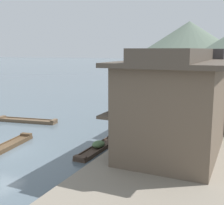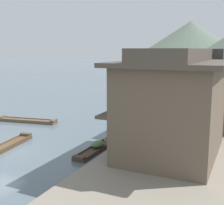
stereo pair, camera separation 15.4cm
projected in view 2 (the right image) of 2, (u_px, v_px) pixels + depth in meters
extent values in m
cube|color=brown|center=(4.00, 147.00, 20.47)|extent=(1.68, 5.59, 0.22)
cube|color=brown|center=(26.00, 134.00, 22.89)|extent=(0.87, 0.47, 0.19)
cube|color=brown|center=(10.00, 146.00, 20.32)|extent=(0.78, 4.98, 0.08)
cube|color=#33281E|center=(161.00, 77.00, 72.51)|extent=(4.28, 3.87, 0.29)
cube|color=#33281E|center=(156.00, 75.00, 74.42)|extent=(0.93, 1.01, 0.26)
cube|color=#33281E|center=(167.00, 77.00, 70.52)|extent=(0.93, 1.01, 0.26)
cube|color=#33281E|center=(160.00, 76.00, 72.27)|extent=(3.22, 2.75, 0.08)
cube|color=#33281E|center=(163.00, 76.00, 72.70)|extent=(3.22, 2.75, 0.08)
ellipsoid|color=brown|center=(161.00, 75.00, 72.44)|extent=(1.75, 1.70, 0.56)
cube|color=brown|center=(187.00, 88.00, 52.25)|extent=(1.78, 4.87, 0.25)
cube|color=brown|center=(192.00, 85.00, 54.00)|extent=(0.88, 0.51, 0.22)
cube|color=brown|center=(182.00, 88.00, 50.41)|extent=(0.88, 0.51, 0.22)
cube|color=brown|center=(185.00, 87.00, 52.46)|extent=(0.86, 4.22, 0.08)
cube|color=brown|center=(189.00, 87.00, 51.98)|extent=(0.86, 4.22, 0.08)
cube|color=#232326|center=(177.00, 97.00, 42.68)|extent=(1.68, 4.45, 0.19)
cube|color=#232326|center=(182.00, 94.00, 44.33)|extent=(1.06, 0.49, 0.17)
cube|color=#232326|center=(172.00, 97.00, 40.97)|extent=(1.06, 0.49, 0.17)
cube|color=#232326|center=(174.00, 95.00, 42.93)|extent=(0.57, 3.82, 0.08)
cube|color=#232326|center=(181.00, 96.00, 42.38)|extent=(0.57, 3.82, 0.08)
ellipsoid|color=olive|center=(177.00, 94.00, 42.61)|extent=(1.19, 1.55, 0.56)
cube|color=brown|center=(27.00, 121.00, 28.12)|extent=(5.87, 1.96, 0.21)
cube|color=brown|center=(2.00, 117.00, 28.81)|extent=(0.51, 0.94, 0.19)
cube|color=brown|center=(54.00, 121.00, 27.37)|extent=(0.51, 0.94, 0.19)
cube|color=brown|center=(25.00, 120.00, 27.66)|extent=(5.22, 0.97, 0.08)
cube|color=brown|center=(30.00, 118.00, 28.53)|extent=(5.22, 0.97, 0.08)
cube|color=#232326|center=(141.00, 115.00, 30.60)|extent=(2.28, 5.58, 0.28)
cube|color=#232326|center=(154.00, 108.00, 32.56)|extent=(1.01, 0.57, 0.25)
cube|color=#232326|center=(126.00, 117.00, 28.55)|extent=(1.01, 0.57, 0.25)
cube|color=#232326|center=(137.00, 112.00, 30.87)|extent=(1.21, 4.87, 0.08)
cube|color=#232326|center=(145.00, 114.00, 30.27)|extent=(1.21, 4.87, 0.08)
ellipsoid|color=olive|center=(141.00, 111.00, 30.53)|extent=(1.24, 1.52, 0.53)
cube|color=#423328|center=(98.00, 148.00, 20.33)|extent=(0.92, 5.16, 0.18)
cube|color=#423328|center=(113.00, 137.00, 22.45)|extent=(0.80, 0.37, 0.16)
cube|color=#423328|center=(79.00, 157.00, 18.14)|extent=(0.80, 0.37, 0.16)
cube|color=#423328|center=(93.00, 146.00, 20.47)|extent=(0.11, 4.65, 0.08)
cube|color=#423328|center=(103.00, 147.00, 20.13)|extent=(0.11, 4.65, 0.08)
ellipsoid|color=#4C6B42|center=(98.00, 144.00, 20.27)|extent=(0.80, 1.12, 0.44)
cube|color=brown|center=(201.00, 80.00, 65.59)|extent=(1.54, 4.29, 0.25)
cube|color=brown|center=(203.00, 78.00, 67.20)|extent=(1.06, 0.46, 0.22)
cube|color=brown|center=(199.00, 80.00, 63.90)|extent=(1.06, 0.46, 0.22)
cube|color=brown|center=(199.00, 79.00, 65.83)|extent=(0.43, 3.69, 0.08)
cube|color=brown|center=(203.00, 79.00, 65.30)|extent=(0.43, 3.69, 0.08)
cube|color=brown|center=(173.00, 110.00, 17.48)|extent=(5.05, 7.38, 5.20)
cube|color=#4D4135|center=(128.00, 106.00, 18.68)|extent=(0.70, 7.38, 0.16)
cube|color=#4C4238|center=(175.00, 63.00, 17.00)|extent=(5.95, 8.28, 0.24)
cube|color=#4C4238|center=(175.00, 55.00, 16.92)|extent=(3.03, 8.28, 0.70)
cube|color=#7F705B|center=(203.00, 91.00, 25.17)|extent=(5.86, 7.31, 5.20)
cube|color=brown|center=(165.00, 89.00, 26.54)|extent=(0.70, 7.31, 0.16)
cube|color=#3D3838|center=(205.00, 59.00, 24.69)|extent=(6.76, 8.21, 0.24)
cube|color=#3D3838|center=(205.00, 53.00, 24.61)|extent=(3.52, 8.21, 0.70)
cube|color=#7F705B|center=(211.00, 83.00, 31.79)|extent=(5.32, 4.98, 5.20)
cube|color=brown|center=(183.00, 81.00, 33.05)|extent=(0.70, 4.98, 0.16)
cube|color=#3D3838|center=(212.00, 57.00, 31.32)|extent=(6.22, 5.88, 0.24)
cube|color=#3D3838|center=(213.00, 52.00, 31.23)|extent=(3.19, 5.88, 0.70)
cube|color=#75604C|center=(214.00, 78.00, 37.53)|extent=(4.43, 4.75, 5.20)
cube|color=brown|center=(193.00, 77.00, 38.60)|extent=(0.70, 4.75, 0.16)
cube|color=#4C4238|center=(215.00, 56.00, 37.05)|extent=(5.33, 5.65, 0.24)
cube|color=#4C4238|center=(215.00, 52.00, 36.97)|extent=(2.66, 5.65, 0.70)
cube|color=gray|center=(223.00, 74.00, 42.98)|extent=(5.53, 6.88, 5.20)
cube|color=#6E6151|center=(201.00, 73.00, 44.28)|extent=(0.70, 6.88, 0.16)
cube|color=#2D2D33|center=(224.00, 55.00, 42.50)|extent=(6.43, 7.78, 0.24)
cube|color=#2D2D33|center=(224.00, 52.00, 42.42)|extent=(3.32, 7.78, 0.70)
cube|color=gray|center=(192.00, 60.00, 81.80)|extent=(28.65, 2.40, 0.60)
cylinder|color=gray|center=(161.00, 67.00, 85.75)|extent=(1.80, 1.80, 3.56)
cube|color=gray|center=(193.00, 58.00, 82.58)|extent=(28.65, 0.30, 0.70)
cone|color=#5B6B5B|center=(190.00, 44.00, 126.33)|extent=(57.93, 57.93, 18.48)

